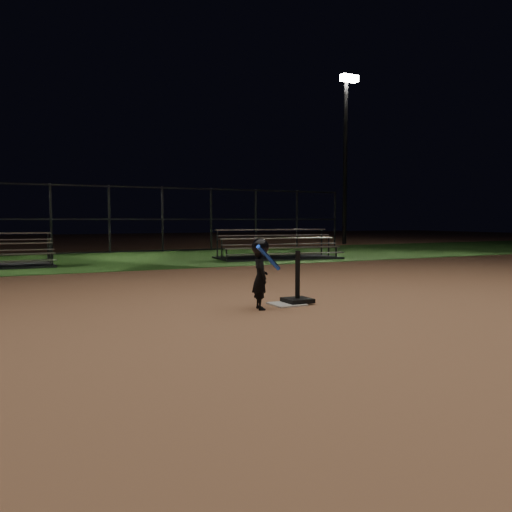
{
  "coord_description": "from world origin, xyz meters",
  "views": [
    {
      "loc": [
        -3.76,
        -6.5,
        1.24
      ],
      "look_at": [
        0.0,
        1.0,
        0.65
      ],
      "focal_mm": 36.58,
      "sensor_mm": 36.0,
      "label": 1
    }
  ],
  "objects_px": {
    "home_plate": "(287,304)",
    "child_batter": "(260,272)",
    "bleacher_right": "(278,253)",
    "light_pole_right": "(346,145)",
    "batting_tee": "(297,293)"
  },
  "relations": [
    {
      "from": "home_plate",
      "to": "child_batter",
      "type": "distance_m",
      "value": 0.74
    },
    {
      "from": "bleacher_right",
      "to": "child_batter",
      "type": "bearing_deg",
      "value": -113.05
    },
    {
      "from": "child_batter",
      "to": "light_pole_right",
      "type": "bearing_deg",
      "value": -28.93
    },
    {
      "from": "home_plate",
      "to": "bleacher_right",
      "type": "bearing_deg",
      "value": 61.88
    },
    {
      "from": "child_batter",
      "to": "light_pole_right",
      "type": "height_order",
      "value": "light_pole_right"
    },
    {
      "from": "light_pole_right",
      "to": "batting_tee",
      "type": "bearing_deg",
      "value": -128.36
    },
    {
      "from": "home_plate",
      "to": "light_pole_right",
      "type": "bearing_deg",
      "value": 51.23
    },
    {
      "from": "batting_tee",
      "to": "light_pole_right",
      "type": "height_order",
      "value": "light_pole_right"
    },
    {
      "from": "child_batter",
      "to": "bleacher_right",
      "type": "relative_size",
      "value": 0.25
    },
    {
      "from": "light_pole_right",
      "to": "child_batter",
      "type": "bearing_deg",
      "value": -129.64
    },
    {
      "from": "child_batter",
      "to": "home_plate",
      "type": "bearing_deg",
      "value": -61.9
    },
    {
      "from": "batting_tee",
      "to": "bleacher_right",
      "type": "distance_m",
      "value": 8.86
    },
    {
      "from": "home_plate",
      "to": "child_batter",
      "type": "xyz_separation_m",
      "value": [
        -0.51,
        -0.16,
        0.51
      ]
    },
    {
      "from": "bleacher_right",
      "to": "light_pole_right",
      "type": "bearing_deg",
      "value": 49.53
    },
    {
      "from": "light_pole_right",
      "to": "bleacher_right",
      "type": "bearing_deg",
      "value": -137.85
    }
  ]
}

